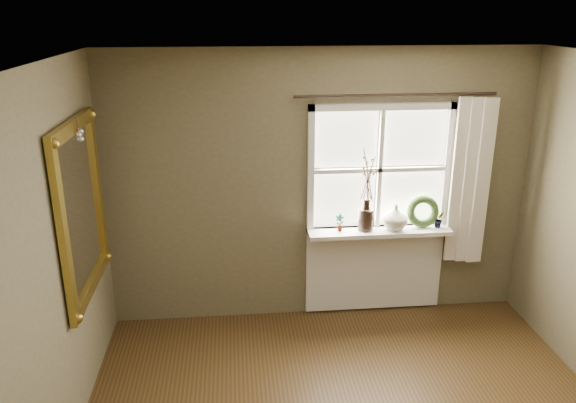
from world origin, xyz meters
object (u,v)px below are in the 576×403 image
(dark_jug, at_px, (366,220))
(cream_vase, at_px, (395,217))
(wreath, at_px, (423,215))
(gilt_mirror, at_px, (82,209))

(dark_jug, distance_m, cream_vase, 0.28)
(wreath, bearing_deg, cream_vase, -169.04)
(dark_jug, relative_size, wreath, 0.68)
(dark_jug, relative_size, cream_vase, 0.87)
(wreath, height_order, gilt_mirror, gilt_mirror)
(cream_vase, relative_size, wreath, 0.79)
(dark_jug, bearing_deg, cream_vase, 0.00)
(cream_vase, bearing_deg, dark_jug, 180.00)
(dark_jug, bearing_deg, wreath, 4.07)
(dark_jug, height_order, wreath, wreath)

